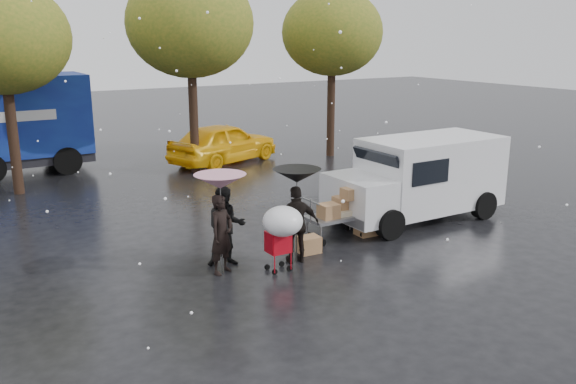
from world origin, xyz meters
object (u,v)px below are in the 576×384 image
shopping_cart (282,225)px  yellow_taxi (223,143)px  person_black (297,225)px  white_van (420,177)px  person_pink (222,234)px  vendor_cart (339,209)px

shopping_cart → yellow_taxi: yellow_taxi is taller
person_black → white_van: (4.60, 1.08, 0.30)m
person_pink → shopping_cart: bearing=-58.8°
person_pink → yellow_taxi: size_ratio=0.36×
person_pink → person_black: size_ratio=0.98×
white_van → shopping_cart: bearing=-164.2°
vendor_cart → white_van: 2.86m
person_black → vendor_cart: 1.99m
shopping_cart → white_van: (5.20, 1.47, 0.10)m
person_black → shopping_cart: bearing=47.5°
white_van → person_pink: bearing=-172.7°
person_black → shopping_cart: 0.75m
person_black → vendor_cart: size_ratio=1.13×
white_van → yellow_taxi: size_ratio=1.05×
person_pink → shopping_cart: person_pink is taller
vendor_cart → shopping_cart: (-2.38, -1.27, 0.34)m
person_black → shopping_cart: person_black is taller
person_pink → white_van: white_van is taller
vendor_cart → white_van: size_ratio=0.31×
shopping_cart → vendor_cart: bearing=28.0°
shopping_cart → yellow_taxi: size_ratio=0.31×
vendor_cart → shopping_cart: size_ratio=1.04×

